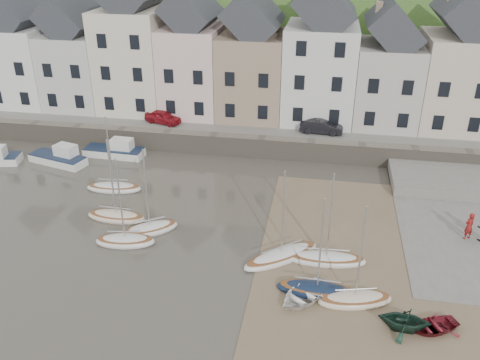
% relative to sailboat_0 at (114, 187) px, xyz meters
% --- Properties ---
extents(ground, '(160.00, 160.00, 0.00)m').
position_rel_sailboat_0_xyz_m(ground, '(10.46, -8.36, -0.26)').
color(ground, '#403C32').
rests_on(ground, ground).
extents(quay_land, '(90.00, 30.00, 1.50)m').
position_rel_sailboat_0_xyz_m(quay_land, '(10.46, 23.64, 0.49)').
color(quay_land, '#375622').
rests_on(quay_land, ground).
extents(quay_street, '(70.00, 7.00, 0.10)m').
position_rel_sailboat_0_xyz_m(quay_street, '(10.46, 12.14, 1.29)').
color(quay_street, slate).
rests_on(quay_street, quay_land).
extents(seawall, '(70.00, 1.20, 1.80)m').
position_rel_sailboat_0_xyz_m(seawall, '(10.46, 8.64, 0.64)').
color(seawall, slate).
rests_on(seawall, ground).
extents(beach, '(18.00, 26.00, 0.06)m').
position_rel_sailboat_0_xyz_m(beach, '(21.46, -8.36, -0.23)').
color(beach, brown).
rests_on(beach, ground).
extents(slipway, '(8.00, 18.00, 0.12)m').
position_rel_sailboat_0_xyz_m(slipway, '(25.46, -0.36, -0.20)').
color(slipway, slate).
rests_on(slipway, ground).
extents(hillside, '(134.40, 84.00, 84.00)m').
position_rel_sailboat_0_xyz_m(hillside, '(5.46, 51.64, -18.26)').
color(hillside, '#375622').
rests_on(hillside, ground).
extents(townhouse_terrace, '(61.05, 8.00, 13.93)m').
position_rel_sailboat_0_xyz_m(townhouse_terrace, '(12.22, 15.64, 7.06)').
color(townhouse_terrace, silver).
rests_on(townhouse_terrace, quay_land).
extents(sailboat_0, '(4.46, 1.91, 6.32)m').
position_rel_sailboat_0_xyz_m(sailboat_0, '(0.00, 0.00, 0.00)').
color(sailboat_0, white).
rests_on(sailboat_0, ground).
extents(sailboat_1, '(4.06, 2.07, 6.32)m').
position_rel_sailboat_0_xyz_m(sailboat_1, '(3.69, -6.95, 0.00)').
color(sailboat_1, white).
rests_on(sailboat_1, ground).
extents(sailboat_2, '(4.32, 1.60, 6.32)m').
position_rel_sailboat_0_xyz_m(sailboat_2, '(1.91, -4.13, 0.00)').
color(sailboat_2, beige).
rests_on(sailboat_2, ground).
extents(sailboat_3, '(4.04, 3.42, 6.32)m').
position_rel_sailboat_0_xyz_m(sailboat_3, '(4.80, -5.30, 0.00)').
color(sailboat_3, white).
rests_on(sailboat_3, ground).
extents(sailboat_4, '(5.10, 4.62, 6.32)m').
position_rel_sailboat_0_xyz_m(sailboat_4, '(13.87, -6.85, -0.01)').
color(sailboat_4, white).
rests_on(sailboat_4, ground).
extents(sailboat_5, '(4.66, 1.64, 6.32)m').
position_rel_sailboat_0_xyz_m(sailboat_5, '(16.18, -9.75, -0.00)').
color(sailboat_5, '#122039').
rests_on(sailboat_5, ground).
extents(sailboat_6, '(4.97, 1.82, 6.32)m').
position_rel_sailboat_0_xyz_m(sailboat_6, '(16.63, -6.67, -0.00)').
color(sailboat_6, white).
rests_on(sailboat_6, ground).
extents(sailboat_7, '(4.40, 2.50, 6.32)m').
position_rel_sailboat_0_xyz_m(sailboat_7, '(18.25, -10.20, 0.00)').
color(sailboat_7, beige).
rests_on(sailboat_7, ground).
extents(motorboat_0, '(5.52, 3.02, 1.70)m').
position_rel_sailboat_0_xyz_m(motorboat_0, '(-6.64, 3.98, 0.32)').
color(motorboat_0, white).
rests_on(motorboat_0, ground).
extents(motorboat_2, '(5.47, 1.97, 1.70)m').
position_rel_sailboat_0_xyz_m(motorboat_2, '(-2.42, 6.30, 0.32)').
color(motorboat_2, white).
rests_on(motorboat_2, ground).
extents(rowboat_white, '(4.05, 4.22, 0.71)m').
position_rel_sailboat_0_xyz_m(rowboat_white, '(15.48, -10.46, 0.15)').
color(rowboat_white, white).
rests_on(rowboat_white, beach).
extents(rowboat_green, '(2.77, 2.44, 1.37)m').
position_rel_sailboat_0_xyz_m(rowboat_green, '(20.63, -11.94, 0.48)').
color(rowboat_green, '#173428').
rests_on(rowboat_green, beach).
extents(rowboat_red, '(3.20, 2.88, 0.54)m').
position_rel_sailboat_0_xyz_m(rowboat_red, '(22.14, -11.67, 0.07)').
color(rowboat_red, maroon).
rests_on(rowboat_red, beach).
extents(person_red, '(0.83, 0.74, 1.91)m').
position_rel_sailboat_0_xyz_m(person_red, '(25.66, -2.54, 0.81)').
color(person_red, maroon).
rests_on(person_red, slipway).
extents(car_left, '(3.91, 2.48, 1.24)m').
position_rel_sailboat_0_xyz_m(car_left, '(0.53, 11.14, 1.96)').
color(car_left, maroon).
rests_on(car_left, quay_street).
extents(car_right, '(3.96, 1.59, 1.28)m').
position_rel_sailboat_0_xyz_m(car_right, '(15.60, 11.14, 1.98)').
color(car_right, black).
rests_on(car_right, quay_street).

